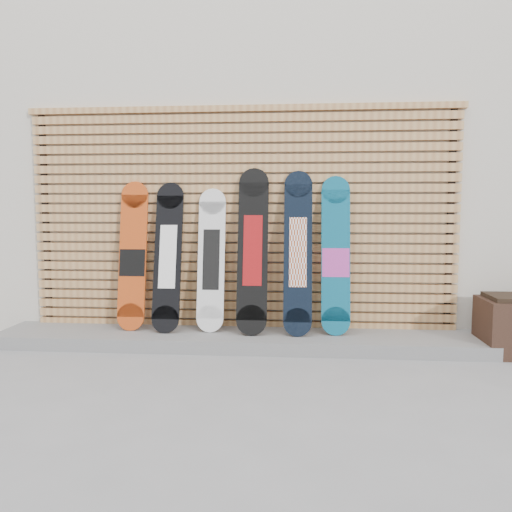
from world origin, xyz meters
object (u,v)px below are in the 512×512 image
Objects in this scene: snowboard_0 at (133,256)px; snowboard_3 at (253,250)px; snowboard_4 at (298,252)px; snowboard_1 at (168,257)px; snowboard_5 at (336,256)px; snowboard_2 at (211,260)px.

snowboard_3 is (1.19, -0.05, 0.07)m from snowboard_0.
snowboard_4 is (1.61, -0.05, 0.06)m from snowboard_0.
snowboard_5 is (1.61, 0.02, 0.02)m from snowboard_1.
snowboard_0 is at bearing 174.51° from snowboard_1.
snowboard_3 reaches higher than snowboard_2.
snowboard_4 is at bearing -3.50° from snowboard_2.
snowboard_0 is 1.97m from snowboard_5.
snowboard_2 is at bearing 0.15° from snowboard_0.
snowboard_1 is 1.61m from snowboard_5.
snowboard_4 reaches higher than snowboard_2.
snowboard_1 reaches higher than snowboard_2.
snowboard_3 is 1.02× the size of snowboard_4.
snowboard_1 is 0.42m from snowboard_2.
snowboard_0 reaches higher than snowboard_2.
snowboard_2 is at bearing 176.50° from snowboard_4.
snowboard_1 is 0.93× the size of snowboard_4.
snowboard_3 is at bearing -2.39° from snowboard_0.
snowboard_4 is at bearing 0.06° from snowboard_3.
snowboard_1 is at bearing 179.34° from snowboard_4.
snowboard_0 is 0.92× the size of snowboard_3.
snowboard_1 is 0.83m from snowboard_3.
snowboard_5 is (1.97, -0.02, 0.02)m from snowboard_0.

